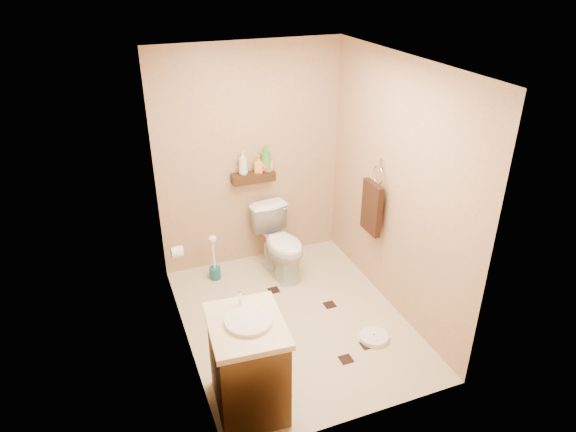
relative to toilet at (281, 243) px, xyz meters
name	(u,v)px	position (x,y,z in m)	size (l,w,h in m)	color
ground	(294,320)	(-0.18, -0.83, -0.36)	(2.50, 2.50, 0.00)	beige
wall_back	(250,159)	(-0.18, 0.42, 0.84)	(2.00, 0.04, 2.40)	tan
wall_front	(367,287)	(-0.18, -2.08, 0.84)	(2.00, 0.04, 2.40)	tan
wall_left	(177,228)	(-1.18, -0.83, 0.84)	(0.04, 2.50, 2.40)	tan
wall_right	(396,190)	(0.82, -0.83, 0.84)	(0.04, 2.50, 2.40)	tan
ceiling	(296,63)	(-0.18, -0.83, 2.04)	(2.00, 2.50, 0.02)	silver
wall_shelf	(253,177)	(-0.18, 0.34, 0.66)	(0.46, 0.14, 0.10)	#3E2610
floor_accents	(298,322)	(-0.15, -0.88, -0.36)	(1.18, 1.29, 0.01)	black
toilet	(281,243)	(0.00, 0.00, 0.00)	(0.41, 0.71, 0.73)	white
vanity	(248,364)	(-0.88, -1.66, 0.04)	(0.58, 0.69, 0.92)	brown
bathroom_scale	(374,337)	(0.39, -1.35, -0.34)	(0.27, 0.27, 0.05)	white
toilet_brush	(214,263)	(-0.71, 0.14, -0.18)	(0.12, 0.12, 0.53)	#16585B
towel_ring	(372,205)	(0.73, -0.58, 0.58)	(0.12, 0.30, 0.76)	silver
toilet_paper	(177,252)	(-1.12, -0.18, 0.24)	(0.12, 0.11, 0.12)	white
bottle_a	(243,163)	(-0.29, 0.34, 0.83)	(0.10, 0.10, 0.25)	silver
bottle_b	(259,164)	(-0.11, 0.34, 0.80)	(0.08, 0.08, 0.18)	orange
bottle_c	(264,165)	(-0.06, 0.34, 0.78)	(0.12, 0.12, 0.15)	#EA1B3F
bottle_d	(266,158)	(-0.03, 0.34, 0.85)	(0.11, 0.11, 0.29)	#359030
bottle_e	(268,163)	(-0.01, 0.34, 0.79)	(0.07, 0.07, 0.16)	#FFA854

